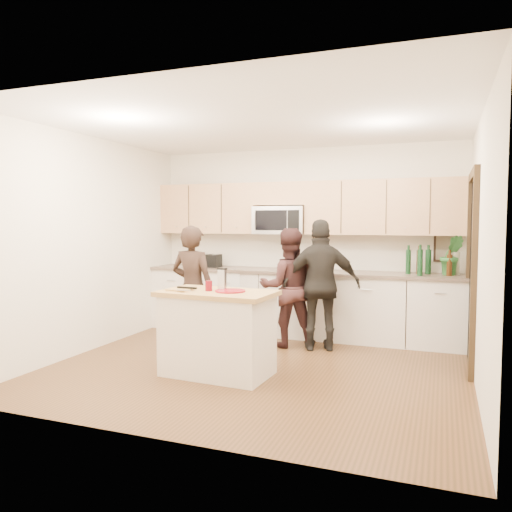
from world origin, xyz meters
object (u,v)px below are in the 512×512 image
at_px(woman_left, 193,289).
at_px(toaster, 211,261).
at_px(island, 217,333).
at_px(woman_right, 322,285).
at_px(woman_center, 288,287).

bearing_deg(woman_left, toaster, -71.23).
relative_size(island, woman_right, 0.75).
height_order(toaster, woman_center, woman_center).
height_order(island, woman_right, woman_right).
height_order(island, toaster, toaster).
xyz_separation_m(woman_center, woman_right, (0.46, -0.05, 0.06)).
distance_m(woman_left, woman_center, 1.24).
bearing_deg(woman_center, woman_left, 8.13).
bearing_deg(woman_left, island, 135.00).
height_order(woman_left, woman_right, woman_right).
bearing_deg(island, toaster, 120.80).
distance_m(island, woman_center, 1.52).
relative_size(toaster, woman_center, 0.19).
height_order(woman_left, woman_center, woman_left).
relative_size(woman_left, woman_right, 0.95).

